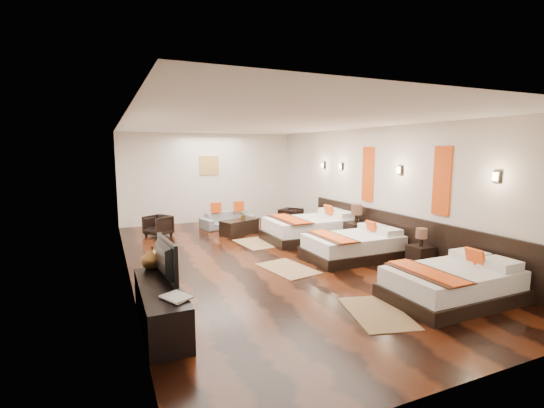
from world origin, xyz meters
name	(u,v)px	position (x,y,z in m)	size (l,w,h in m)	color
floor	(269,259)	(0.00, 0.00, 0.00)	(5.50, 9.50, 0.01)	black
ceiling	(268,124)	(0.00, 0.00, 2.80)	(5.50, 9.50, 0.01)	white
back_wall	(209,178)	(0.00, 4.75, 1.40)	(5.50, 0.01, 2.80)	silver
left_wall	(126,200)	(-2.75, 0.00, 1.40)	(0.01, 9.50, 2.80)	silver
right_wall	(376,188)	(2.75, 0.00, 1.40)	(0.01, 9.50, 2.80)	silver
headboard_panel	(397,234)	(2.71, -0.80, 0.45)	(0.08, 6.60, 0.90)	black
bed_near	(453,283)	(1.70, -3.16, 0.26)	(1.99, 1.25, 0.76)	black
bed_mid	(354,246)	(1.70, -0.64, 0.26)	(2.01, 1.26, 0.77)	black
bed_far	(312,228)	(1.70, 1.16, 0.30)	(2.29, 1.44, 0.87)	black
nightstand_a	(420,254)	(2.44, -1.75, 0.28)	(0.40, 0.40, 0.79)	black
nightstand_b	(356,231)	(2.45, 0.31, 0.34)	(0.49, 0.49, 0.98)	black
jute_mat_near	(377,313)	(0.33, -3.09, 0.01)	(0.75, 1.20, 0.01)	olive
jute_mat_mid	(288,268)	(0.08, -0.76, 0.01)	(0.75, 1.20, 0.01)	olive
jute_mat_far	(256,243)	(0.25, 1.38, 0.01)	(0.75, 1.20, 0.01)	olive
tv_console	(161,306)	(-2.50, -2.29, 0.28)	(0.50, 1.80, 0.55)	black
tv	(160,259)	(-2.45, -2.01, 0.82)	(0.94, 0.12, 0.54)	black
book	(167,301)	(-2.50, -2.87, 0.57)	(0.26, 0.35, 0.03)	black
figurine	(152,257)	(-2.50, -1.50, 0.72)	(0.32, 0.32, 0.34)	brown
sofa	(228,220)	(0.22, 3.58, 0.23)	(1.59, 0.62, 0.46)	gray
armchair_left	(158,226)	(-1.83, 3.21, 0.28)	(0.59, 0.61, 0.55)	black
armchair_right	(291,217)	(2.00, 2.94, 0.28)	(0.59, 0.61, 0.55)	black
coffee_table	(239,227)	(0.22, 2.53, 0.20)	(1.00, 0.50, 0.40)	black
table_plant	(243,215)	(0.35, 2.56, 0.52)	(0.22, 0.19, 0.24)	#246220
orange_panel_a	(442,181)	(2.73, -1.90, 1.70)	(0.04, 0.40, 1.30)	#D86014
orange_panel_b	(368,174)	(2.73, 0.30, 1.70)	(0.04, 0.40, 1.30)	#D86014
sconce_near	(497,177)	(2.70, -3.00, 1.85)	(0.07, 0.12, 0.18)	black
sconce_mid	(400,170)	(2.70, -0.80, 1.85)	(0.07, 0.12, 0.18)	black
sconce_far	(341,166)	(2.70, 1.40, 1.85)	(0.07, 0.12, 0.18)	black
sconce_lounge	(323,165)	(2.70, 2.30, 1.85)	(0.07, 0.12, 0.18)	black
gold_artwork	(209,165)	(0.00, 4.73, 1.80)	(0.60, 0.04, 0.60)	#AD873F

